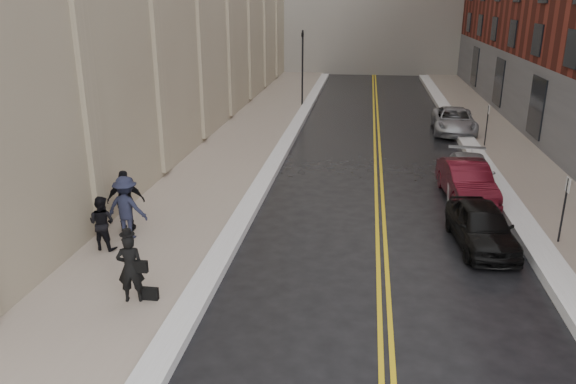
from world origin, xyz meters
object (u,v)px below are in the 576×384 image
(car_black, at_px, (482,226))
(pedestrian_b, at_px, (127,208))
(car_maroon, at_px, (467,181))
(pedestrian_main, at_px, (130,268))
(pedestrian_c, at_px, (126,201))
(pedestrian_a, at_px, (102,223))
(car_silver_far, at_px, (454,121))
(car_silver_near, at_px, (469,174))

(car_black, distance_m, pedestrian_b, 10.93)
(car_maroon, xyz_separation_m, pedestrian_main, (-9.43, -9.24, 0.33))
(car_maroon, distance_m, pedestrian_main, 13.21)
(car_black, xyz_separation_m, pedestrian_c, (-11.11, -0.62, 0.48))
(pedestrian_a, xyz_separation_m, pedestrian_b, (0.41, 0.86, 0.18))
(pedestrian_a, height_order, pedestrian_c, pedestrian_c)
(car_maroon, relative_size, car_silver_far, 0.87)
(car_maroon, xyz_separation_m, car_silver_near, (0.29, 1.13, -0.06))
(car_maroon, distance_m, pedestrian_c, 12.41)
(car_silver_far, distance_m, pedestrian_b, 20.87)
(car_black, relative_size, pedestrian_b, 1.97)
(car_black, bearing_deg, car_maroon, 81.80)
(car_maroon, distance_m, car_silver_near, 1.17)
(car_silver_near, distance_m, pedestrian_b, 13.21)
(car_silver_far, relative_size, pedestrian_b, 2.44)
(car_silver_near, xyz_separation_m, car_silver_far, (0.78, 10.25, 0.03))
(pedestrian_main, bearing_deg, car_silver_near, -145.86)
(car_silver_far, distance_m, pedestrian_c, 20.56)
(pedestrian_b, height_order, pedestrian_c, pedestrian_b)
(car_maroon, bearing_deg, pedestrian_c, -161.24)
(car_black, bearing_deg, car_silver_far, 80.13)
(pedestrian_main, relative_size, pedestrian_c, 0.89)
(car_maroon, xyz_separation_m, pedestrian_a, (-11.50, -6.45, 0.27))
(pedestrian_a, relative_size, pedestrian_c, 0.83)
(pedestrian_a, distance_m, pedestrian_c, 1.46)
(car_silver_far, height_order, pedestrian_a, pedestrian_a)
(pedestrian_main, bearing_deg, pedestrian_b, -78.41)
(car_black, xyz_separation_m, pedestrian_a, (-11.26, -2.07, 0.30))
(car_maroon, relative_size, pedestrian_b, 2.14)
(car_black, xyz_separation_m, pedestrian_main, (-9.20, -4.86, 0.37))
(pedestrian_a, bearing_deg, pedestrian_b, -107.54)
(car_black, height_order, car_silver_near, car_black)
(car_maroon, bearing_deg, pedestrian_main, -140.63)
(car_black, bearing_deg, pedestrian_a, -174.75)
(car_silver_near, bearing_deg, pedestrian_c, -147.19)
(pedestrian_main, bearing_deg, car_black, -164.88)
(car_silver_far, bearing_deg, pedestrian_c, -124.83)
(car_maroon, xyz_separation_m, pedestrian_b, (-11.08, -5.58, 0.45))
(pedestrian_a, distance_m, pedestrian_b, 0.97)
(pedestrian_main, height_order, pedestrian_b, pedestrian_b)
(car_black, xyz_separation_m, car_silver_far, (1.30, 15.76, 0.01))
(car_black, relative_size, pedestrian_main, 2.23)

